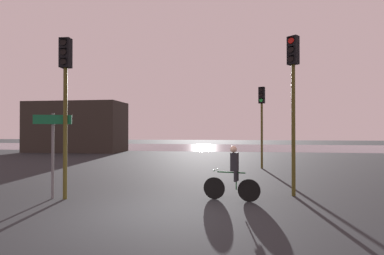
# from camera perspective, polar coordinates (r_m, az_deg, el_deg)

# --- Properties ---
(ground_plane) EXTENTS (120.00, 120.00, 0.00)m
(ground_plane) POSITION_cam_1_polar(r_m,az_deg,el_deg) (7.72, -9.19, -16.14)
(ground_plane) COLOR black
(water_strip) EXTENTS (80.00, 16.00, 0.01)m
(water_strip) POSITION_cam_1_polar(r_m,az_deg,el_deg) (37.68, 4.60, -3.76)
(water_strip) COLOR slate
(water_strip) RESTS_ON ground
(distant_building) EXTENTS (9.18, 4.00, 4.86)m
(distant_building) POSITION_cam_1_polar(r_m,az_deg,el_deg) (31.53, -21.14, 0.08)
(distant_building) COLOR #2D2823
(distant_building) RESTS_ON ground
(traffic_light_near_left) EXTENTS (0.33, 0.34, 4.88)m
(traffic_light_near_left) POSITION_cam_1_polar(r_m,az_deg,el_deg) (9.93, -22.98, 6.96)
(traffic_light_near_left) COLOR #4C4719
(traffic_light_near_left) RESTS_ON ground
(traffic_light_near_right) EXTENTS (0.41, 0.42, 5.08)m
(traffic_light_near_right) POSITION_cam_1_polar(r_m,az_deg,el_deg) (10.13, 18.71, 7.49)
(traffic_light_near_right) COLOR #4C4719
(traffic_light_near_right) RESTS_ON ground
(traffic_light_far_right) EXTENTS (0.38, 0.40, 4.48)m
(traffic_light_far_right) POSITION_cam_1_polar(r_m,az_deg,el_deg) (16.91, 13.14, 2.93)
(traffic_light_far_right) COLOR #4C4719
(traffic_light_far_right) RESTS_ON ground
(direction_sign_post) EXTENTS (1.04, 0.41, 2.60)m
(direction_sign_post) POSITION_cam_1_polar(r_m,az_deg,el_deg) (10.06, -25.00, -2.68)
(direction_sign_post) COLOR slate
(direction_sign_post) RESTS_ON ground
(cyclist) EXTENTS (1.68, 0.52, 1.62)m
(cyclist) POSITION_cam_1_polar(r_m,az_deg,el_deg) (9.04, 7.88, -8.55)
(cyclist) COLOR black
(cyclist) RESTS_ON ground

